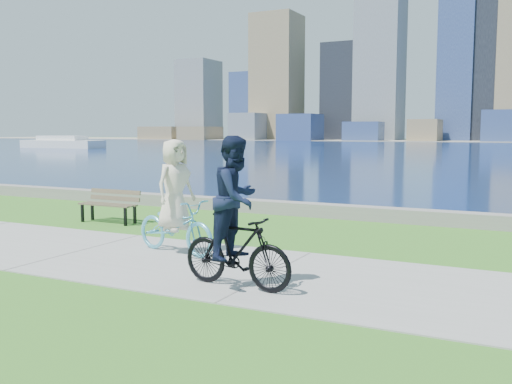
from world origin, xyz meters
TOP-DOWN VIEW (x-y plane):
  - ground at (0.00, 0.00)m, footprint 320.00×320.00m
  - concrete_path at (0.00, 0.00)m, footprint 80.00×3.50m
  - seawall at (0.00, 6.20)m, footprint 90.00×0.50m
  - bay_water at (0.00, 72.00)m, footprint 320.00×131.00m
  - far_shore at (0.00, 130.00)m, footprint 320.00×30.00m
  - ferry_near at (-49.89, 49.22)m, footprint 12.16×3.47m
  - park_bench at (-1.82, 2.97)m, footprint 1.58×0.56m
  - cyclist_woman at (1.76, 0.61)m, footprint 1.10×2.04m
  - cyclist_man at (3.90, -0.97)m, footprint 0.73×1.83m

SIDE VIEW (x-z plane):
  - ground at x=0.00m, z-range 0.00..0.00m
  - bay_water at x=0.00m, z-range 0.00..0.01m
  - concrete_path at x=0.00m, z-range 0.00..0.02m
  - far_shore at x=0.00m, z-range 0.00..0.12m
  - seawall at x=0.00m, z-range 0.00..0.35m
  - park_bench at x=-1.82m, z-range 0.09..0.91m
  - ferry_near at x=-49.89m, z-range -0.14..1.51m
  - cyclist_woman at x=1.76m, z-range -0.25..1.87m
  - cyclist_man at x=3.90m, z-range -0.16..2.05m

